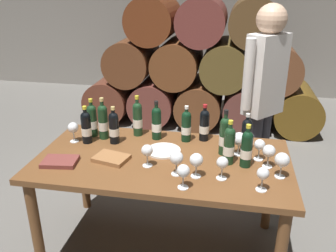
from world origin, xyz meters
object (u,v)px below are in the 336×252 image
wine_bottle_2 (157,123)px  wine_glass_0 (196,161)px  wine_bottle_7 (247,148)px  wine_glass_4 (183,172)px  wine_bottle_1 (114,127)px  wine_bottle_10 (229,145)px  wine_glass_2 (260,145)px  wine_glass_6 (239,139)px  wine_glass_8 (147,151)px  leather_ledger (111,158)px  wine_bottle_8 (186,126)px  wine_glass_1 (263,174)px  wine_bottle_5 (103,121)px  wine_bottle_4 (92,120)px  sommelier_presenting (264,91)px  wine_glass_7 (73,128)px  wine_bottle_0 (86,127)px  wine_glass_5 (222,163)px  serving_plate (164,151)px  dining_table (163,170)px  wine_glass_3 (176,158)px  wine_glass_9 (282,160)px  wine_bottle_6 (138,118)px  wine_bottle_11 (204,125)px  wine_glass_10 (269,152)px  wine_bottle_3 (246,134)px

wine_bottle_2 → wine_glass_0: wine_bottle_2 is taller
wine_bottle_7 → wine_glass_4: 0.49m
wine_bottle_1 → wine_bottle_10: 0.84m
wine_glass_2 → wine_glass_6: (-0.13, 0.05, 0.01)m
wine_bottle_7 → wine_glass_4: size_ratio=1.92×
wine_bottle_7 → wine_glass_0: (-0.30, -0.19, -0.01)m
wine_glass_8 → leather_ledger: (-0.26, 0.03, -0.09)m
wine_bottle_8 → wine_glass_1: size_ratio=1.88×
wine_bottle_5 → wine_bottle_7: 1.07m
wine_bottle_4 → sommelier_presenting: size_ratio=0.17×
wine_glass_2 → wine_bottle_7: bearing=-129.9°
wine_glass_7 → wine_glass_8: wine_glass_7 is taller
wine_bottle_0 → wine_glass_5: wine_bottle_0 is taller
wine_glass_1 → serving_plate: bearing=149.6°
dining_table → wine_bottle_5: 0.60m
wine_bottle_8 → wine_glass_3: bearing=-88.9°
wine_glass_0 → wine_glass_9: wine_glass_9 is taller
wine_bottle_7 → serving_plate: 0.58m
serving_plate → wine_glass_7: bearing=176.7°
dining_table → wine_glass_1: size_ratio=11.70×
wine_bottle_6 → wine_glass_4: 0.82m
wine_glass_0 → sommelier_presenting: (0.43, 0.95, 0.17)m
wine_glass_1 → leather_ledger: (-0.96, 0.19, -0.09)m
wine_bottle_2 → wine_glass_3: size_ratio=1.88×
wine_glass_0 → wine_glass_4: size_ratio=1.04×
wine_glass_1 → wine_glass_5: same height
wine_bottle_4 → wine_glass_1: (1.23, -0.55, -0.03)m
dining_table → wine_bottle_6: bearing=127.7°
wine_bottle_5 → wine_glass_7: size_ratio=2.10×
wine_bottle_7 → wine_bottle_11: 0.46m
wine_glass_9 → leather_ledger: size_ratio=0.74×
wine_bottle_2 → sommelier_presenting: bearing=29.8°
wine_glass_0 → serving_plate: size_ratio=0.65×
wine_bottle_6 → leather_ledger: (-0.07, -0.44, -0.12)m
dining_table → wine_glass_6: bearing=15.7°
wine_bottle_2 → wine_bottle_4: same height
wine_glass_2 → wine_glass_3: bearing=-149.9°
wine_bottle_0 → wine_bottle_8: wine_bottle_0 is taller
wine_bottle_4 → wine_bottle_5: bearing=-16.7°
wine_bottle_8 → wine_glass_5: size_ratio=1.87×
wine_glass_3 → leather_ledger: (-0.46, 0.10, -0.10)m
wine_glass_6 → wine_glass_10: bearing=-38.0°
wine_glass_0 → leather_ledger: bearing=169.4°
wine_bottle_1 → wine_glass_9: (1.14, -0.28, -0.01)m
wine_glass_2 → serving_plate: (-0.64, -0.00, -0.10)m
wine_bottle_3 → wine_glass_3: 0.60m
wine_bottle_4 → wine_glass_10: bearing=-11.8°
wine_bottle_4 → wine_glass_7: (-0.10, -0.13, -0.02)m
wine_bottle_8 → wine_bottle_11: 0.13m
wine_bottle_6 → wine_glass_7: bearing=-154.3°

